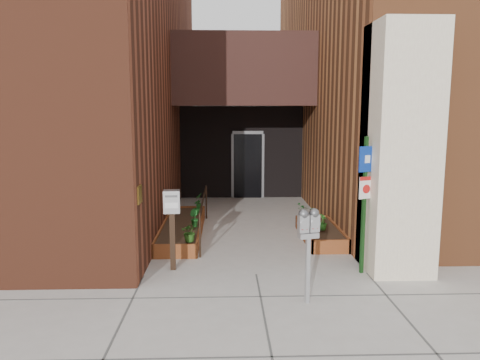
{
  "coord_description": "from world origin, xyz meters",
  "views": [
    {
      "loc": [
        -0.55,
        -7.97,
        2.94
      ],
      "look_at": [
        -0.23,
        1.8,
        1.43
      ],
      "focal_mm": 35.0,
      "sensor_mm": 36.0,
      "label": 1
    }
  ],
  "objects": [
    {
      "name": "shrub_right_c",
      "position": [
        1.35,
        3.1,
        0.47
      ],
      "size": [
        0.43,
        0.43,
        0.34
      ],
      "primitive_type": "imported",
      "rotation": [
        0.0,
        0.0,
        4.1
      ],
      "color": "#1C6320",
      "rests_on": "planter_right"
    },
    {
      "name": "ground",
      "position": [
        0.0,
        0.0,
        0.0
      ],
      "size": [
        80.0,
        80.0,
        0.0
      ],
      "primitive_type": "plane",
      "color": "#9E9991",
      "rests_on": "ground"
    },
    {
      "name": "shrub_left_c",
      "position": [
        -1.25,
        3.6,
        0.47
      ],
      "size": [
        0.27,
        0.27,
        0.34
      ],
      "primitive_type": "imported",
      "rotation": [
        0.0,
        0.0,
        3.9
      ],
      "color": "#1C621F",
      "rests_on": "planter_left"
    },
    {
      "name": "sign_post",
      "position": [
        1.91,
        0.01,
        1.51
      ],
      "size": [
        0.32,
        0.15,
        2.45
      ],
      "color": "#153A15",
      "rests_on": "ground"
    },
    {
      "name": "shrub_left_b",
      "position": [
        -1.25,
        2.3,
        0.49
      ],
      "size": [
        0.3,
        0.3,
        0.38
      ],
      "primitive_type": "imported",
      "rotation": [
        0.0,
        0.0,
        2.37
      ],
      "color": "#17531A",
      "rests_on": "planter_left"
    },
    {
      "name": "architecture",
      "position": [
        -0.18,
        6.89,
        4.98
      ],
      "size": [
        20.0,
        14.6,
        10.0
      ],
      "color": "brown",
      "rests_on": "ground"
    },
    {
      "name": "planter_right",
      "position": [
        1.6,
        2.2,
        0.13
      ],
      "size": [
        0.8,
        2.2,
        0.3
      ],
      "color": "brown",
      "rests_on": "ground"
    },
    {
      "name": "shrub_left_d",
      "position": [
        -1.25,
        4.3,
        0.5
      ],
      "size": [
        0.23,
        0.23,
        0.39
      ],
      "primitive_type": "imported",
      "rotation": [
        0.0,
        0.0,
        4.83
      ],
      "color": "#1A5C1D",
      "rests_on": "planter_left"
    },
    {
      "name": "handrail",
      "position": [
        -1.05,
        2.65,
        0.75
      ],
      "size": [
        0.04,
        3.34,
        0.9
      ],
      "color": "black",
      "rests_on": "ground"
    },
    {
      "name": "planter_left",
      "position": [
        -1.55,
        2.7,
        0.13
      ],
      "size": [
        0.9,
        3.6,
        0.3
      ],
      "color": "brown",
      "rests_on": "ground"
    },
    {
      "name": "payment_dropbox",
      "position": [
        -1.51,
        0.31,
        1.07
      ],
      "size": [
        0.31,
        0.24,
        1.48
      ],
      "color": "black",
      "rests_on": "ground"
    },
    {
      "name": "shrub_right_a",
      "position": [
        1.58,
        1.91,
        0.47
      ],
      "size": [
        0.27,
        0.27,
        0.35
      ],
      "primitive_type": "imported",
      "rotation": [
        0.0,
        0.0,
        1.02
      ],
      "color": "#26631C",
      "rests_on": "planter_right"
    },
    {
      "name": "shrub_right_b",
      "position": [
        1.52,
        2.66,
        0.47
      ],
      "size": [
        0.26,
        0.26,
        0.35
      ],
      "primitive_type": "imported",
      "rotation": [
        0.0,
        0.0,
        2.45
      ],
      "color": "#175119",
      "rests_on": "planter_right"
    },
    {
      "name": "parking_meter",
      "position": [
        0.69,
        -1.24,
        1.13
      ],
      "size": [
        0.34,
        0.2,
        1.47
      ],
      "color": "#A6A6A8",
      "rests_on": "ground"
    },
    {
      "name": "shrub_left_a",
      "position": [
        -1.25,
        1.1,
        0.5
      ],
      "size": [
        0.42,
        0.42,
        0.39
      ],
      "primitive_type": "imported",
      "rotation": [
        0.0,
        0.0,
        0.21
      ],
      "color": "#265418",
      "rests_on": "planter_left"
    }
  ]
}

